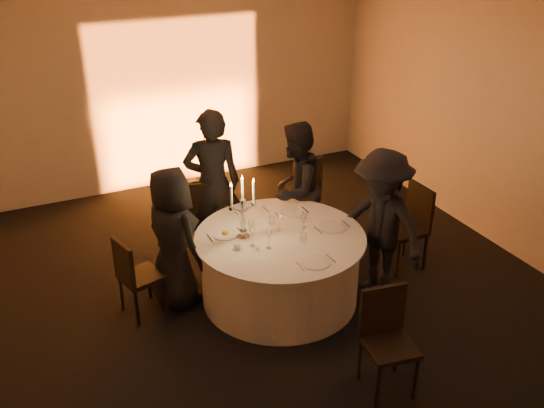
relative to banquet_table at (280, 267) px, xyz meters
name	(u,v)px	position (x,y,z in m)	size (l,w,h in m)	color
floor	(280,297)	(0.00, 0.00, -0.38)	(7.00, 7.00, 0.00)	black
ceiling	(282,15)	(0.00, 0.00, 2.62)	(7.00, 7.00, 0.00)	silver
wall_back	(177,86)	(0.00, 3.50, 1.12)	(7.00, 7.00, 0.00)	beige
wall_right	(509,129)	(3.00, 0.00, 1.12)	(7.00, 7.00, 0.00)	beige
uplighter_fixture	(189,184)	(0.00, 3.20, -0.33)	(0.25, 0.12, 0.10)	black
banquet_table	(280,267)	(0.00, 0.00, 0.00)	(1.80, 1.80, 0.77)	black
chair_left	(134,273)	(-1.48, 0.36, 0.11)	(0.48, 0.48, 0.89)	black
chair_back_left	(198,212)	(-0.47, 1.29, 0.16)	(0.54, 0.54, 0.97)	black
chair_back_right	(307,188)	(1.06, 1.40, 0.15)	(0.57, 0.57, 0.94)	black
chair_right	(410,222)	(1.67, -0.03, 0.19)	(0.45, 0.45, 1.01)	black
chair_front	(386,334)	(0.26, -1.58, 0.16)	(0.48, 0.48, 0.96)	black
guest_left	(173,238)	(-1.03, 0.41, 0.39)	(0.76, 0.49, 1.56)	black
guest_back_left	(213,184)	(-0.30, 1.22, 0.54)	(0.67, 0.44, 1.84)	black
guest_back_right	(295,190)	(0.60, 0.84, 0.45)	(0.81, 0.63, 1.66)	black
guest_right	(381,224)	(1.02, -0.34, 0.45)	(1.08, 0.62, 1.68)	black
plate_left	(225,234)	(-0.52, 0.25, 0.40)	(0.36, 0.27, 0.08)	white
plate_back_left	(252,212)	(-0.06, 0.61, 0.39)	(0.35, 0.29, 0.01)	white
plate_back_right	(292,213)	(0.34, 0.41, 0.39)	(0.35, 0.25, 0.01)	white
plate_right	(332,227)	(0.59, -0.07, 0.39)	(0.36, 0.29, 0.01)	white
plate_front	(316,262)	(0.08, -0.63, 0.39)	(0.36, 0.28, 0.01)	white
coffee_cup	(237,246)	(-0.51, -0.06, 0.42)	(0.11, 0.11, 0.07)	white
candelabra	(243,217)	(-0.36, 0.12, 0.63)	(0.30, 0.14, 0.71)	silver
wine_glass_a	(305,217)	(0.31, 0.04, 0.52)	(0.07, 0.07, 0.19)	white
wine_glass_b	(269,236)	(-0.21, -0.19, 0.52)	(0.07, 0.07, 0.19)	white
wine_glass_c	(252,234)	(-0.34, -0.07, 0.52)	(0.07, 0.07, 0.19)	white
wine_glass_d	(304,222)	(0.24, -0.07, 0.52)	(0.07, 0.07, 0.19)	white
wine_glass_e	(279,218)	(0.04, 0.12, 0.52)	(0.07, 0.07, 0.19)	white
tumbler_a	(272,220)	(0.03, 0.27, 0.43)	(0.07, 0.07, 0.09)	white
tumbler_b	(251,223)	(-0.19, 0.31, 0.43)	(0.07, 0.07, 0.09)	white
tumbler_c	(243,222)	(-0.27, 0.37, 0.43)	(0.07, 0.07, 0.09)	white
tumbler_d	(304,238)	(0.16, -0.22, 0.43)	(0.07, 0.07, 0.09)	white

